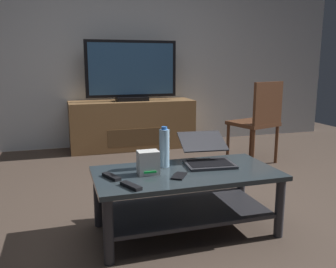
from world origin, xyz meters
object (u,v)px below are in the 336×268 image
object	(u,v)px
water_bottle_near	(164,148)
router_box	(148,163)
tv_remote	(111,177)
coffee_table	(186,190)
dining_chair	(259,118)
television	(132,72)
laptop	(206,155)
media_cabinet	(132,124)
cell_phone	(179,176)
soundbar_remote	(131,186)

from	to	relation	value
water_bottle_near	router_box	bearing A→B (deg)	-137.99
tv_remote	router_box	bearing A→B (deg)	-19.10
coffee_table	dining_chair	world-z (taller)	dining_chair
router_box	television	bearing A→B (deg)	80.73
router_box	water_bottle_near	world-z (taller)	water_bottle_near
laptop	router_box	size ratio (longest dim) A/B	2.95
coffee_table	television	xyz separation A→B (m)	(0.15, 2.44, 0.71)
television	water_bottle_near	distance (m)	2.36
television	tv_remote	world-z (taller)	television
media_cabinet	tv_remote	distance (m)	2.55
coffee_table	dining_chair	size ratio (longest dim) A/B	1.30
coffee_table	laptop	xyz separation A→B (m)	(0.20, 0.15, 0.19)
television	cell_phone	bearing A→B (deg)	-95.10
water_bottle_near	cell_phone	xyz separation A→B (m)	(0.02, -0.24, -0.13)
water_bottle_near	tv_remote	size ratio (longest dim) A/B	1.72
coffee_table	water_bottle_near	size ratio (longest dim) A/B	4.33
coffee_table	cell_phone	size ratio (longest dim) A/B	8.53
coffee_table	cell_phone	xyz separation A→B (m)	(-0.08, -0.10, 0.13)
dining_chair	cell_phone	bearing A→B (deg)	-134.98
cell_phone	media_cabinet	bearing A→B (deg)	118.17
laptop	cell_phone	bearing A→B (deg)	-139.81
media_cabinet	dining_chair	bearing A→B (deg)	-44.15
media_cabinet	water_bottle_near	distance (m)	2.35
tv_remote	laptop	bearing A→B (deg)	-10.41
laptop	dining_chair	bearing A→B (deg)	46.13
router_box	water_bottle_near	size ratio (longest dim) A/B	0.55
media_cabinet	dining_chair	world-z (taller)	dining_chair
water_bottle_near	tv_remote	bearing A→B (deg)	-159.27
cell_phone	tv_remote	xyz separation A→B (m)	(-0.41, 0.10, 0.01)
router_box	soundbar_remote	bearing A→B (deg)	-125.82
television	coffee_table	bearing A→B (deg)	-93.40
router_box	cell_phone	distance (m)	0.21
media_cabinet	television	size ratio (longest dim) A/B	1.37
water_bottle_near	television	bearing A→B (deg)	83.76
cell_phone	soundbar_remote	xyz separation A→B (m)	(-0.32, -0.11, 0.01)
laptop	tv_remote	world-z (taller)	laptop
laptop	cell_phone	xyz separation A→B (m)	(-0.29, -0.24, -0.05)
dining_chair	laptop	size ratio (longest dim) A/B	2.05
laptop	tv_remote	xyz separation A→B (m)	(-0.69, -0.15, -0.05)
coffee_table	laptop	bearing A→B (deg)	35.45
router_box	soundbar_remote	xyz separation A→B (m)	(-0.15, -0.21, -0.07)
media_cabinet	television	xyz separation A→B (m)	(0.00, -0.02, 0.68)
coffee_table	soundbar_remote	xyz separation A→B (m)	(-0.41, -0.20, 0.14)
coffee_table	television	bearing A→B (deg)	86.60
coffee_table	router_box	distance (m)	0.32
coffee_table	soundbar_remote	size ratio (longest dim) A/B	7.46
router_box	tv_remote	distance (m)	0.25
dining_chair	router_box	distance (m)	2.05
laptop	router_box	distance (m)	0.47
laptop	tv_remote	bearing A→B (deg)	-168.10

